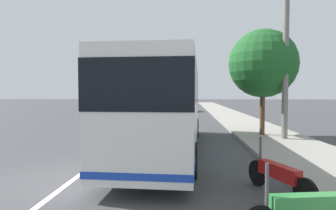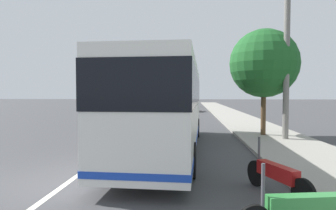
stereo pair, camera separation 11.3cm
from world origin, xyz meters
TOP-DOWN VIEW (x-y plane):
  - ground_plane at (0.00, 0.00)m, footprint 220.00×220.00m
  - sidewalk_curb at (10.00, -7.48)m, footprint 110.00×3.60m
  - lane_divider_line at (10.00, 0.00)m, footprint 110.00×0.16m
  - coach_bus at (4.42, -2.27)m, footprint 11.88×2.94m
  - motorcycle_by_tree at (-2.55, -5.12)m, footprint 0.45×2.27m
  - motorcycle_far_end at (-0.69, -5.20)m, footprint 2.12×0.93m
  - car_oncoming at (30.48, -2.88)m, footprint 4.46×2.04m
  - car_behind_bus at (31.77, 3.08)m, footprint 4.03×1.98m
  - car_side_street at (44.61, 2.75)m, footprint 4.23×1.93m
  - roadside_tree_mid_block at (8.42, -7.12)m, footprint 3.64×3.64m
  - utility_pole at (7.08, -7.85)m, footprint 0.29×0.29m

SIDE VIEW (x-z plane):
  - ground_plane at x=0.00m, z-range 0.00..0.00m
  - lane_divider_line at x=10.00m, z-range 0.00..0.01m
  - sidewalk_curb at x=10.00m, z-range 0.00..0.14m
  - motorcycle_by_tree at x=-2.55m, z-range -0.16..1.07m
  - motorcycle_far_end at x=-0.69m, z-range -0.16..1.11m
  - car_oncoming at x=30.48m, z-range -0.02..1.34m
  - car_side_street at x=44.61m, z-range -0.05..1.47m
  - car_behind_bus at x=31.77m, z-range -0.04..1.53m
  - coach_bus at x=4.42m, z-range 0.28..3.73m
  - utility_pole at x=7.08m, z-range 0.00..6.89m
  - roadside_tree_mid_block at x=8.42m, z-range 1.06..6.84m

